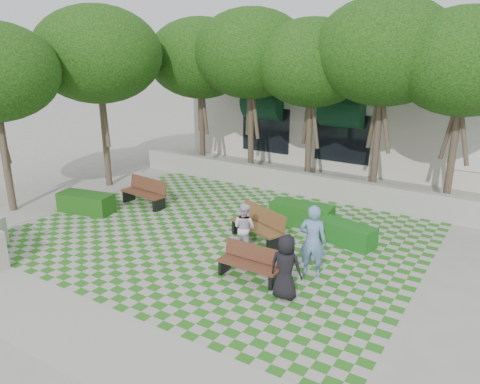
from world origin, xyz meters
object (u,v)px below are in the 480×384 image
Objects in this scene: hedge_west at (86,203)px; person_white at (244,228)px; bench_west at (145,193)px; bench_mid at (259,226)px; person_blue at (313,241)px; hedge_east at (345,233)px; person_dark at (286,267)px; bench_east at (250,263)px; hedge_midright at (302,214)px.

person_white reaches higher than hedge_west.
person_white is at bearing -9.29° from bench_west.
bench_mid is 1.07× the size of person_blue.
hedge_west reaches higher than hedge_east.
hedge_west is 1.35× the size of person_white.
bench_east is at bearing -22.09° from person_dark.
bench_east reaches higher than hedge_east.
hedge_midright is at bearing -74.58° from person_dark.
bench_mid is at bearing 114.86° from bench_east.
bench_west is at bearing 155.90° from bench_east.
bench_west is at bearing 53.52° from hedge_west.
person_white is at bearing -137.17° from hedge_east.
hedge_midright is at bearing 23.54° from hedge_west.
person_white is at bearing -66.24° from bench_mid.
person_dark reaches higher than bench_west.
bench_mid reaches higher than hedge_midright.
bench_east is 1.69m from person_blue.
person_dark reaches higher than hedge_west.
person_white is at bearing -99.99° from hedge_midright.
bench_mid is 1.01× the size of hedge_midright.
bench_west is 7.67m from person_blue.
bench_east is 0.82× the size of hedge_midright.
bench_west is 7.51m from hedge_east.
person_blue is at bearing -90.51° from hedge_east.
hedge_west is (-6.44, -1.09, -0.15)m from bench_mid.
hedge_midright is at bearing 96.65° from bench_east.
hedge_midright is (-1.76, 0.70, 0.04)m from hedge_east.
bench_mid is 1.29× the size of person_dark.
hedge_midright is at bearing 19.36° from bench_west.
person_blue is (2.26, -1.15, 0.47)m from bench_mid.
bench_east is at bearing -17.82° from bench_west.
hedge_east is at bearing -129.25° from person_white.
hedge_east is 3.79m from person_dark.
hedge_midright is at bearing -92.07° from person_white.
person_blue is 1.38m from person_dark.
person_white is (5.23, -1.43, 0.25)m from bench_west.
hedge_midright is 1.03× the size of hedge_west.
hedge_east is 2.47m from person_blue.
bench_east is at bearing -8.18° from hedge_west.
person_white reaches higher than bench_east.
person_dark is at bearing -17.10° from bench_east.
bench_west is 0.96× the size of hedge_midright.
person_white reaches higher than bench_mid.
bench_mid is 1.05× the size of bench_west.
person_dark reaches higher than bench_mid.
person_blue reaches higher than person_dark.
person_dark is (-0.08, -3.76, 0.48)m from hedge_east.
person_white reaches higher than hedge_east.
hedge_east is (2.28, 1.24, -0.18)m from bench_mid.
hedge_east is at bearing -101.60° from person_blue.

